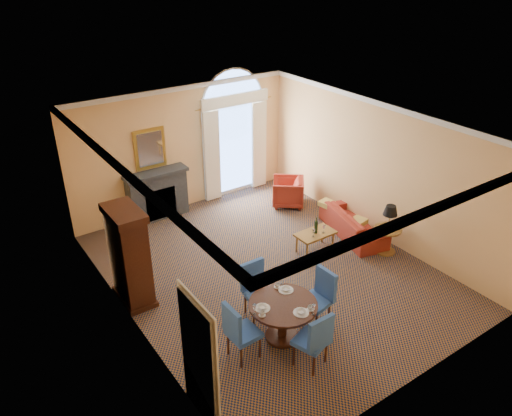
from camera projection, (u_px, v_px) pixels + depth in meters
ground at (269, 271)px, 10.64m from camera, size 7.50×7.50×0.00m
room_envelope at (250, 152)px, 9.94m from camera, size 6.04×7.52×3.45m
armoire at (130, 258)px, 9.38m from camera, size 0.57×1.00×1.97m
dining_table at (283, 313)px, 8.58m from camera, size 1.19×1.19×0.95m
dining_chair_north at (256, 286)px, 9.14m from camera, size 0.56×0.56×1.09m
dining_chair_south at (315, 338)px, 7.91m from camera, size 0.61×0.61×1.09m
dining_chair_east at (320, 294)px, 8.92m from camera, size 0.58×0.58×1.09m
dining_chair_west at (238, 329)px, 8.10m from camera, size 0.52×0.51×1.09m
sofa at (353, 223)px, 11.87m from camera, size 1.25×2.14×0.59m
armchair at (288, 192)px, 13.21m from camera, size 1.14×1.13×0.74m
coffee_table at (316, 234)px, 11.16m from camera, size 0.91×0.51×0.84m
side_table at (389, 224)px, 10.97m from camera, size 0.61×0.61×1.15m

